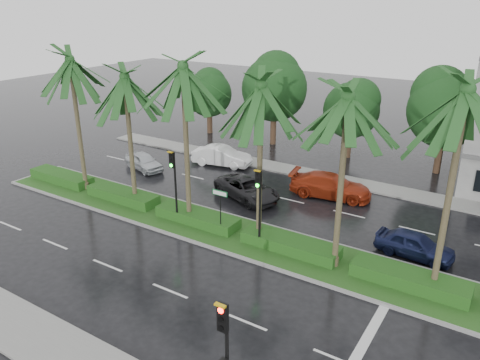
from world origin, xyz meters
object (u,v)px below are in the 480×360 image
Objects in this scene: signal_near at (225,357)px; car_silver at (144,161)px; car_blue at (415,245)px; signal_median_left at (174,176)px; car_red at (330,186)px; car_white at (222,156)px; street_sign at (220,201)px; car_darkgrey at (247,189)px.

car_silver is at bearing 139.14° from signal_near.
signal_near is 13.75m from car_blue.
signal_median_left is at bearing 110.14° from car_blue.
car_red is at bearing -62.15° from car_silver.
car_white is 17.27m from car_blue.
car_silver is at bearing 87.36° from car_blue.
street_sign is 5.69m from car_darkgrey.
car_red is at bearing 55.45° from signal_median_left.
car_red is (9.56, -1.29, 0.01)m from car_white.
car_silver is at bearing 91.92° from car_red.
signal_median_left reaches higher than car_blue.
street_sign is 10.24m from car_blue.
signal_near is 17.49m from car_darkgrey.
car_blue is at bearing -122.75° from car_white.
car_red is at bearing 56.58° from car_blue.
car_red is 8.20m from car_blue.
signal_median_left is at bearing -175.10° from car_darkgrey.
signal_near reaches higher than car_silver.
signal_near is 12.11m from street_sign.
street_sign is 11.85m from car_white.
car_red is (2.95, 8.46, -1.35)m from street_sign.
signal_near is at bearing -156.86° from car_white.
car_silver is at bearing 119.77° from car_white.
car_white is at bearing 68.32° from car_darkgrey.
car_blue is (9.50, 3.52, -1.46)m from street_sign.
street_sign is 0.67× the size of car_blue.
car_white is 9.64m from car_red.
car_white reaches higher than car_silver.
signal_near is at bearing -130.77° from car_darkgrey.
signal_median_left is 1.12× the size of car_blue.
car_red is at bearing -34.91° from car_darkgrey.
signal_median_left is 10.80m from car_white.
signal_median_left is 0.82× the size of car_red.
car_darkgrey is 1.26× the size of car_blue.
signal_median_left is 1.16× the size of car_silver.
car_silver is 0.82× the size of car_white.
car_darkgrey is at bearing -143.08° from car_white.
car_white is (4.50, 3.96, 0.12)m from car_silver.
car_white is (-3.60, 9.93, -2.24)m from signal_median_left.
signal_near reaches higher than car_darkgrey.
street_sign is at bearing 113.98° from car_blue.
car_white is 0.94× the size of car_darkgrey.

